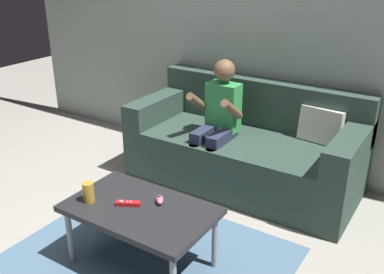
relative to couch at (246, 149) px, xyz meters
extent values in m
plane|color=#9E998E|center=(-0.25, -1.50, -0.29)|extent=(9.57, 9.57, 0.00)
cube|color=gray|center=(-0.25, 0.40, 0.96)|extent=(4.79, 0.05, 2.50)
cube|color=#2D4238|center=(-0.01, -0.05, -0.08)|extent=(1.79, 0.80, 0.41)
cube|color=#2D4238|center=(-0.01, 0.27, 0.31)|extent=(1.79, 0.16, 0.38)
cube|color=#2D4238|center=(-0.81, -0.05, 0.22)|extent=(0.18, 0.80, 0.20)
cube|color=#2D4238|center=(0.80, -0.05, 0.22)|extent=(0.18, 0.80, 0.20)
cube|color=silver|center=(0.52, 0.19, 0.25)|extent=(0.34, 0.19, 0.27)
cylinder|color=#282D47|center=(-0.24, -0.40, -0.08)|extent=(0.08, 0.08, 0.41)
cylinder|color=#282D47|center=(-0.10, -0.40, -0.08)|extent=(0.08, 0.08, 0.41)
cube|color=#282D47|center=(-0.24, -0.24, 0.16)|extent=(0.09, 0.31, 0.09)
cube|color=#282D47|center=(-0.10, -0.24, 0.16)|extent=(0.09, 0.31, 0.09)
cube|color=#33934C|center=(-0.17, -0.09, 0.35)|extent=(0.25, 0.15, 0.38)
cylinder|color=brown|center=(-0.32, -0.23, 0.39)|extent=(0.06, 0.27, 0.22)
cylinder|color=brown|center=(-0.02, -0.23, 0.39)|extent=(0.06, 0.27, 0.22)
sphere|color=brown|center=(-0.17, -0.09, 0.64)|extent=(0.16, 0.16, 0.16)
cube|color=#232326|center=(-0.05, -1.28, 0.09)|extent=(0.85, 0.52, 0.04)
cylinder|color=gray|center=(-0.42, -1.49, -0.11)|extent=(0.04, 0.04, 0.36)
cylinder|color=gray|center=(-0.42, -1.06, -0.11)|extent=(0.04, 0.04, 0.36)
cylinder|color=gray|center=(0.33, -1.06, -0.11)|extent=(0.04, 0.04, 0.36)
cube|color=slate|center=(-0.05, -1.28, -0.28)|extent=(1.61, 1.37, 0.01)
cube|color=red|center=(-0.12, -1.30, 0.12)|extent=(0.14, 0.10, 0.02)
cylinder|color=#99999E|center=(-0.15, -1.32, 0.14)|extent=(0.02, 0.02, 0.00)
cylinder|color=silver|center=(-0.12, -1.30, 0.14)|extent=(0.01, 0.01, 0.00)
cylinder|color=silver|center=(-0.10, -1.29, 0.14)|extent=(0.01, 0.01, 0.00)
ellipsoid|color=pink|center=(0.02, -1.18, 0.13)|extent=(0.09, 0.10, 0.04)
cylinder|color=#4C4C51|center=(0.02, -1.18, 0.16)|extent=(0.02, 0.02, 0.01)
cylinder|color=#B78C2D|center=(-0.34, -1.39, 0.17)|extent=(0.07, 0.07, 0.12)
camera|label=1|loc=(1.36, -2.92, 1.45)|focal=41.06mm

